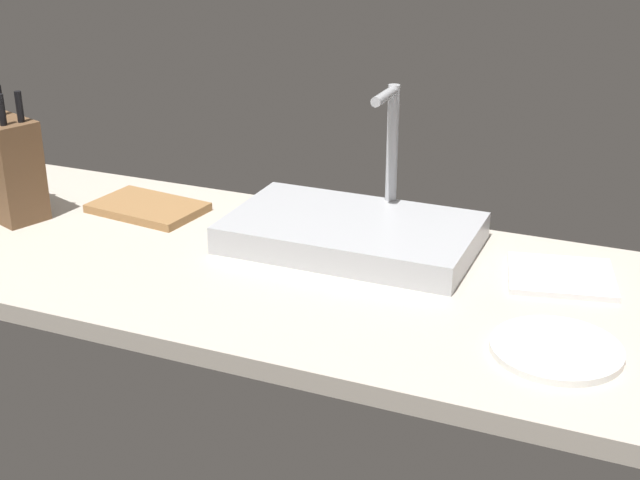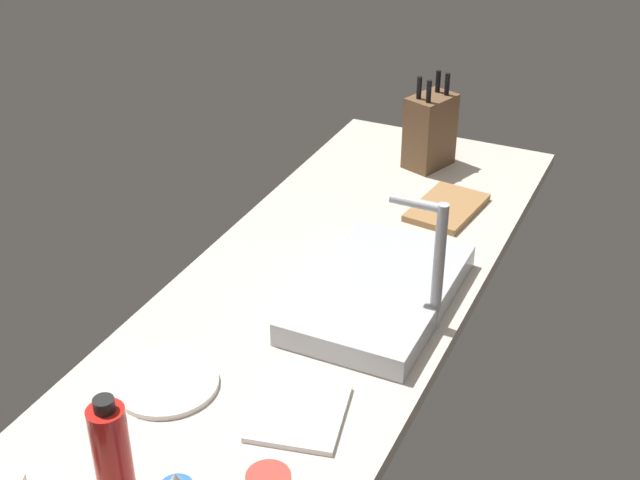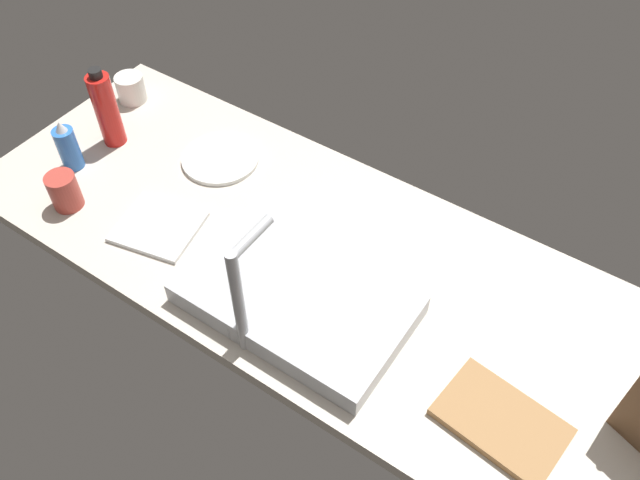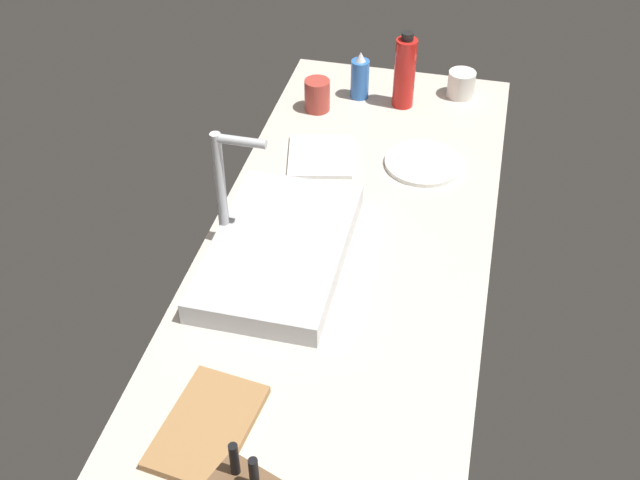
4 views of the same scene
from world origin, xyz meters
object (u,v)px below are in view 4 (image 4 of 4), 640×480
object	(u,v)px
faucet	(225,183)
dinner_plate	(423,163)
sink_basin	(279,250)
water_bottle	(405,72)
coffee_mug	(461,84)
dish_towel	(320,156)
cutting_board	(207,426)
soap_bottle	(360,78)
ceramic_cup	(317,95)

from	to	relation	value
faucet	dinner_plate	distance (cm)	59.36
sink_basin	water_bottle	xyz separation A→B (cm)	(72.96, -17.02, 7.93)
dinner_plate	coffee_mug	xyz separation A→B (cm)	(37.82, -5.91, 3.29)
dinner_plate	dish_towel	world-z (taller)	same
water_bottle	dinner_plate	size ratio (longest dim) A/B	1.11
sink_basin	cutting_board	distance (cm)	47.88
faucet	dinner_plate	world-z (taller)	faucet
sink_basin	cutting_board	bearing A→B (deg)	179.60
sink_basin	coffee_mug	distance (cm)	88.41
faucet	coffee_mug	size ratio (longest dim) A/B	3.70
cutting_board	water_bottle	world-z (taller)	water_bottle
dinner_plate	coffee_mug	distance (cm)	38.42
soap_bottle	water_bottle	world-z (taller)	water_bottle
cutting_board	coffee_mug	world-z (taller)	coffee_mug
dish_towel	ceramic_cup	world-z (taller)	ceramic_cup
faucet	dish_towel	world-z (taller)	faucet
ceramic_cup	faucet	bearing A→B (deg)	174.23
faucet	dish_towel	size ratio (longest dim) A/B	1.58
faucet	ceramic_cup	distance (cm)	62.84
cutting_board	soap_bottle	distance (cm)	122.64
faucet	water_bottle	xyz separation A→B (cm)	(69.52, -29.88, -6.36)
sink_basin	coffee_mug	world-z (taller)	coffee_mug
cutting_board	water_bottle	size ratio (longest dim) A/B	1.04
soap_bottle	coffee_mug	xyz separation A→B (cm)	(7.42, -29.11, -2.44)
faucet	cutting_board	xyz separation A→B (cm)	(-51.28, -12.52, -16.11)
soap_bottle	water_bottle	bearing A→B (deg)	-97.13
soap_bottle	coffee_mug	distance (cm)	30.14
soap_bottle	cutting_board	bearing A→B (deg)	178.04
cutting_board	water_bottle	bearing A→B (deg)	-8.18
coffee_mug	dinner_plate	bearing A→B (deg)	171.12
cutting_board	soap_bottle	size ratio (longest dim) A/B	1.63
soap_bottle	water_bottle	size ratio (longest dim) A/B	0.64
dish_towel	ceramic_cup	xyz separation A→B (cm)	(23.91, 6.53, 4.07)
sink_basin	dish_towel	xyz separation A→B (cm)	(40.83, 0.13, -2.12)
ceramic_cup	soap_bottle	bearing A→B (deg)	-46.86
faucet	dish_towel	distance (cm)	42.77
soap_bottle	faucet	bearing A→B (deg)	166.79
dinner_plate	coffee_mug	bearing A→B (deg)	-8.88
cutting_board	dinner_plate	xyz separation A→B (cm)	(92.05, -27.39, -0.30)
dinner_plate	cutting_board	bearing A→B (deg)	163.43
cutting_board	dish_towel	xyz separation A→B (cm)	(88.68, -0.21, -0.30)
coffee_mug	water_bottle	bearing A→B (deg)	119.64
soap_bottle	water_bottle	distance (cm)	13.96
water_bottle	faucet	bearing A→B (deg)	156.74
sink_basin	cutting_board	size ratio (longest dim) A/B	2.05
sink_basin	soap_bottle	size ratio (longest dim) A/B	3.35
water_bottle	dinner_plate	xyz separation A→B (cm)	(-28.75, -10.03, -10.05)
faucet	ceramic_cup	xyz separation A→B (cm)	(61.31, -6.19, -12.33)
soap_bottle	coffee_mug	size ratio (longest dim) A/B	1.80
water_bottle	coffee_mug	distance (cm)	19.54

